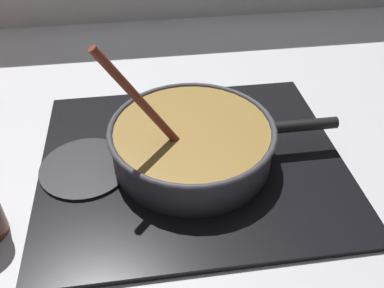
# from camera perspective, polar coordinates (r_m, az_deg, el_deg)

# --- Properties ---
(ground) EXTENTS (2.40, 1.60, 0.04)m
(ground) POSITION_cam_1_polar(r_m,az_deg,el_deg) (0.73, -9.23, -10.17)
(ground) COLOR #B7B7BC
(hob_plate) EXTENTS (0.56, 0.48, 0.01)m
(hob_plate) POSITION_cam_1_polar(r_m,az_deg,el_deg) (0.78, 0.00, -2.34)
(hob_plate) COLOR black
(hob_plate) RESTS_ON ground
(burner_ring) EXTENTS (0.17, 0.17, 0.01)m
(burner_ring) POSITION_cam_1_polar(r_m,az_deg,el_deg) (0.78, 0.00, -1.79)
(burner_ring) COLOR #592D0C
(burner_ring) RESTS_ON hob_plate
(spare_burner) EXTENTS (0.16, 0.16, 0.01)m
(spare_burner) POSITION_cam_1_polar(r_m,az_deg,el_deg) (0.78, -14.52, -3.15)
(spare_burner) COLOR #262628
(spare_burner) RESTS_ON hob_plate
(cooking_pan) EXTENTS (0.42, 0.30, 0.26)m
(cooking_pan) POSITION_cam_1_polar(r_m,az_deg,el_deg) (0.75, 0.07, 0.30)
(cooking_pan) COLOR #38383D
(cooking_pan) RESTS_ON hob_plate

